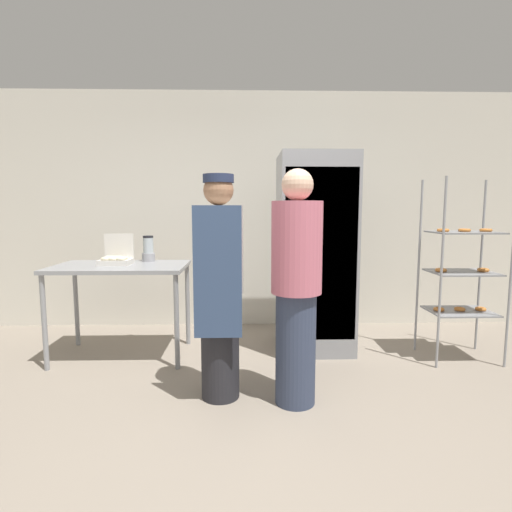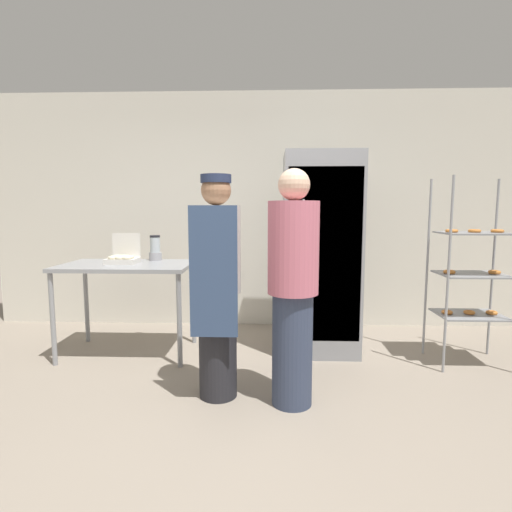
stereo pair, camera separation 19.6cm
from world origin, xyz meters
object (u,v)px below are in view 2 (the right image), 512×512
object	(u,v)px
person_customer	(293,287)
blender_pitcher	(155,249)
refrigerator	(320,254)
donut_box	(122,258)
person_baker	(217,284)
baking_rack	(472,273)

from	to	relation	value
person_customer	blender_pitcher	bearing A→B (deg)	137.19
refrigerator	donut_box	distance (m)	1.91
person_baker	donut_box	bearing A→B (deg)	139.08
refrigerator	person_baker	bearing A→B (deg)	-129.43
baking_rack	person_baker	world-z (taller)	baking_rack
refrigerator	blender_pitcher	size ratio (longest dim) A/B	7.54
donut_box	person_customer	xyz separation A→B (m)	(1.58, -0.99, -0.08)
refrigerator	person_baker	size ratio (longest dim) A/B	1.17
blender_pitcher	person_customer	xyz separation A→B (m)	(1.33, -1.23, -0.14)
refrigerator	blender_pitcher	bearing A→B (deg)	177.68
baking_rack	blender_pitcher	distance (m)	3.00
donut_box	person_baker	distance (m)	1.37
donut_box	blender_pitcher	size ratio (longest dim) A/B	1.11
donut_box	refrigerator	bearing A→B (deg)	5.08
refrigerator	person_customer	world-z (taller)	refrigerator
person_customer	person_baker	bearing A→B (deg)	169.87
refrigerator	baking_rack	size ratio (longest dim) A/B	1.15
refrigerator	donut_box	world-z (taller)	refrigerator
person_customer	baking_rack	bearing A→B (deg)	26.88
refrigerator	baking_rack	world-z (taller)	refrigerator
donut_box	person_customer	distance (m)	1.87
person_baker	person_customer	bearing A→B (deg)	-10.13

